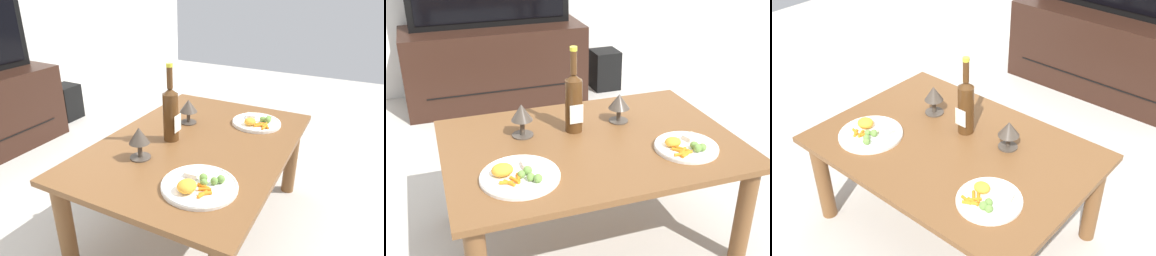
% 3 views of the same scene
% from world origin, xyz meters
% --- Properties ---
extents(ground_plane, '(6.40, 6.40, 0.00)m').
position_xyz_m(ground_plane, '(0.00, 0.00, 0.00)').
color(ground_plane, '#B7B2A8').
extents(dining_table, '(1.16, 0.81, 0.46)m').
position_xyz_m(dining_table, '(0.00, 0.00, 0.39)').
color(dining_table, brown).
rests_on(dining_table, ground_plane).
extents(tv_stand, '(1.24, 0.48, 0.55)m').
position_xyz_m(tv_stand, '(-0.10, 1.67, 0.27)').
color(tv_stand, black).
rests_on(tv_stand, ground_plane).
extents(floor_speaker, '(0.20, 0.20, 0.30)m').
position_xyz_m(floor_speaker, '(0.74, 1.66, 0.15)').
color(floor_speaker, black).
rests_on(floor_speaker, ground_plane).
extents(wine_bottle, '(0.07, 0.07, 0.36)m').
position_xyz_m(wine_bottle, '(-0.03, 0.12, 0.60)').
color(wine_bottle, '#4C2D14').
rests_on(wine_bottle, dining_table).
extents(goblet_left, '(0.09, 0.09, 0.14)m').
position_xyz_m(goblet_left, '(-0.24, 0.14, 0.56)').
color(goblet_left, '#473D33').
rests_on(goblet_left, dining_table).
extents(goblet_right, '(0.09, 0.09, 0.13)m').
position_xyz_m(goblet_right, '(0.18, 0.14, 0.55)').
color(goblet_right, '#473D33').
rests_on(goblet_right, dining_table).
extents(dinner_plate_left, '(0.28, 0.28, 0.05)m').
position_xyz_m(dinner_plate_left, '(-0.33, -0.17, 0.48)').
color(dinner_plate_left, white).
rests_on(dinner_plate_left, dining_table).
extents(dinner_plate_right, '(0.25, 0.25, 0.05)m').
position_xyz_m(dinner_plate_right, '(0.32, -0.18, 0.48)').
color(dinner_plate_right, white).
rests_on(dinner_plate_right, dining_table).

